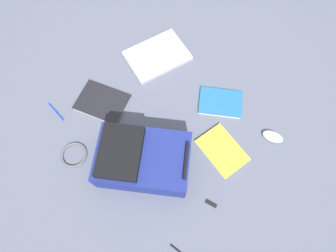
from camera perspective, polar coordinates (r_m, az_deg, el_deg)
name	(u,v)px	position (r m, az deg, el deg)	size (l,w,h in m)	color
ground_plane	(170,118)	(1.48, 0.52, 1.59)	(3.43, 3.43, 0.00)	#4C5160
backpack	(141,159)	(1.31, -5.56, -6.93)	(0.48, 0.52, 0.20)	navy
laptop	(157,56)	(1.67, -2.24, 14.39)	(0.40, 0.34, 0.03)	#929296
book_red	(220,102)	(1.54, 10.86, 4.83)	(0.27, 0.29, 0.02)	silver
book_blue	(102,102)	(1.55, -13.52, 4.80)	(0.27, 0.32, 0.02)	silver
book_manual	(222,151)	(1.43, 11.19, -5.05)	(0.22, 0.27, 0.02)	silver
computer_mouse	(273,137)	(1.52, 20.97, -2.07)	(0.06, 0.11, 0.03)	silver
cable_coil	(74,155)	(1.48, -18.98, -5.68)	(0.13, 0.13, 0.01)	#4C4C51
pen_black	(56,111)	(1.61, -22.27, 2.85)	(0.01, 0.01, 0.14)	#1933B2
usb_stick	(211,204)	(1.37, 8.97, -15.65)	(0.02, 0.06, 0.01)	black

